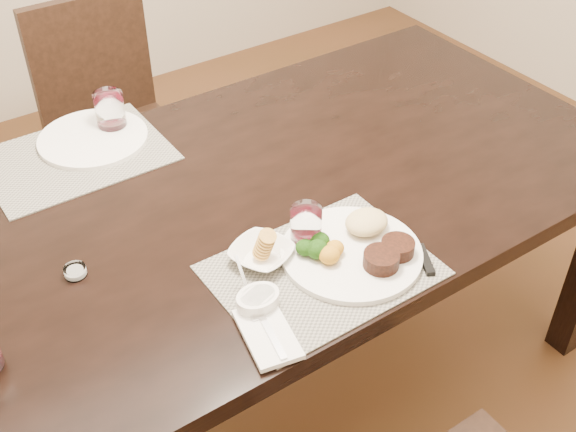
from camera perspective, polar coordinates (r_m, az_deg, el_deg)
ground_plane at (r=2.30m, az=-2.39°, el=-13.24°), size 4.50×4.50×0.00m
dining_table at (r=1.82m, az=-2.94°, el=-0.28°), size 2.00×1.00×0.75m
chair_far at (r=2.62m, az=-13.82°, el=7.66°), size 0.42×0.42×0.90m
placemat_near at (r=1.56m, az=2.71°, el=-4.30°), size 0.46×0.34×0.00m
placemat_far at (r=1.98m, az=-16.39°, el=4.58°), size 0.46×0.34×0.00m
dinner_plate at (r=1.59m, az=5.54°, el=-2.50°), size 0.31×0.31×0.06m
napkin_fork at (r=1.42m, az=-1.64°, el=-9.28°), size 0.12×0.18×0.02m
steak_knife at (r=1.61m, az=10.15°, el=-2.91°), size 0.07×0.22×0.01m
cracker_bowl at (r=1.57m, az=-2.13°, el=-2.97°), size 0.17×0.17×0.06m
sauce_ramekin at (r=1.46m, az=-2.40°, el=-6.67°), size 0.09×0.14×0.07m
wine_glass_near at (r=1.59m, az=1.44°, el=-0.94°), size 0.07×0.07×0.10m
far_plate at (r=2.02m, az=-15.15°, el=5.95°), size 0.29×0.29×0.01m
wine_glass_far at (r=2.04m, az=-13.84°, el=7.89°), size 0.08×0.08×0.11m
salt_cellar at (r=1.61m, az=-16.46°, el=-4.24°), size 0.05×0.05×0.02m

